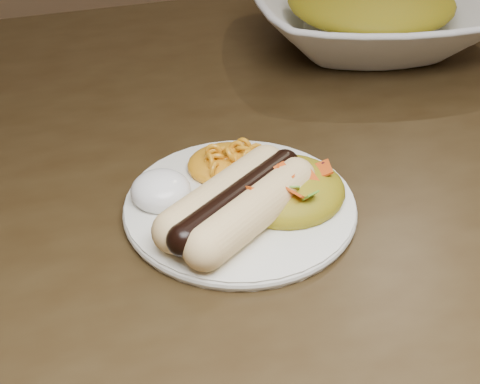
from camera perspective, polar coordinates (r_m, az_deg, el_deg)
name	(u,v)px	position (r m, az deg, el deg)	size (l,w,h in m)	color
table	(244,246)	(0.68, 0.35, -4.63)	(1.60, 0.90, 0.75)	black
plate	(240,206)	(0.57, 0.00, -1.22)	(0.20, 0.20, 0.01)	silver
hotdog	(238,202)	(0.54, -0.19, -0.87)	(0.12, 0.13, 0.03)	#FFEB94
mac_and_cheese	(227,155)	(0.60, -1.08, 3.21)	(0.07, 0.07, 0.03)	orange
sour_cream	(160,183)	(0.57, -6.83, 0.73)	(0.05, 0.05, 0.03)	white
taco_salad	(287,180)	(0.56, 3.99, 1.02)	(0.10, 0.10, 0.04)	#AB6A03
serving_bowl	(369,15)	(0.88, 10.95, 14.63)	(0.30, 0.30, 0.07)	white
bowl_filling	(370,4)	(0.87, 11.05, 15.46)	(0.21, 0.21, 0.05)	#AB6A03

